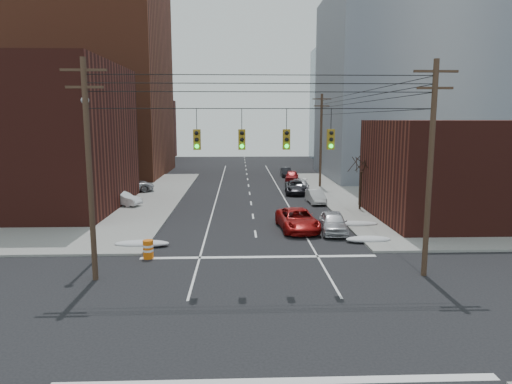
{
  "coord_description": "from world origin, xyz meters",
  "views": [
    {
      "loc": [
        -1.14,
        -19.55,
        8.09
      ],
      "look_at": [
        0.04,
        12.21,
        3.0
      ],
      "focal_mm": 32.0,
      "sensor_mm": 36.0,
      "label": 1
    }
  ],
  "objects": [
    {
      "name": "building_storefront",
      "position": [
        18.0,
        16.0,
        4.0
      ],
      "size": [
        16.0,
        12.0,
        8.0
      ],
      "primitive_type": "cube",
      "color": "#461A15",
      "rests_on": "ground"
    },
    {
      "name": "building_brick_near",
      "position": [
        -22.0,
        22.0,
        6.5
      ],
      "size": [
        20.0,
        16.0,
        13.0
      ],
      "primitive_type": "cube",
      "color": "#461A15",
      "rests_on": "ground"
    },
    {
      "name": "snow_ne",
      "position": [
        7.4,
        9.5,
        0.21
      ],
      "size": [
        3.0,
        1.08,
        0.42
      ],
      "primitive_type": "ellipsoid",
      "color": "silver",
      "rests_on": "ground"
    },
    {
      "name": "snow_nw",
      "position": [
        -7.4,
        9.0,
        0.21
      ],
      "size": [
        3.5,
        1.08,
        0.42
      ],
      "primitive_type": "ellipsoid",
      "color": "silver",
      "rests_on": "ground"
    },
    {
      "name": "street_light",
      "position": [
        -9.5,
        6.0,
        5.54
      ],
      "size": [
        0.44,
        0.44,
        9.32
      ],
      "color": "gray",
      "rests_on": "ground"
    },
    {
      "name": "ground",
      "position": [
        0.0,
        0.0,
        0.0
      ],
      "size": [
        160.0,
        160.0,
        0.0
      ],
      "primitive_type": "plane",
      "color": "black",
      "rests_on": "ground"
    },
    {
      "name": "lot_car_c",
      "position": [
        -17.52,
        19.54,
        0.94
      ],
      "size": [
        5.9,
        4.06,
        1.59
      ],
      "primitive_type": "imported",
      "rotation": [
        0.0,
        0.0,
        1.94
      ],
      "color": "black",
      "rests_on": "sidewalk_nw"
    },
    {
      "name": "parked_car_d",
      "position": [
        5.67,
        29.95,
        0.67
      ],
      "size": [
        2.46,
        4.85,
        1.35
      ],
      "primitive_type": "imported",
      "rotation": [
        0.0,
        0.0,
        -0.13
      ],
      "color": "#A4A4A8",
      "rests_on": "ground"
    },
    {
      "name": "parked_car_c",
      "position": [
        5.07,
        29.64,
        0.7
      ],
      "size": [
        2.69,
        5.2,
        1.4
      ],
      "primitive_type": "imported",
      "rotation": [
        0.0,
        0.0,
        -0.07
      ],
      "color": "black",
      "rests_on": "ground"
    },
    {
      "name": "sidewalk_ne",
      "position": [
        27.0,
        27.0,
        0.07
      ],
      "size": [
        40.0,
        40.0,
        0.15
      ],
      "primitive_type": "cube",
      "color": "gray",
      "rests_on": "ground"
    },
    {
      "name": "lot_car_a",
      "position": [
        -12.06,
        22.59,
        0.77
      ],
      "size": [
        3.98,
        2.71,
        1.24
      ],
      "primitive_type": "imported",
      "rotation": [
        0.0,
        0.0,
        1.16
      ],
      "color": "white",
      "rests_on": "sidewalk_nw"
    },
    {
      "name": "building_brick_far",
      "position": [
        -26.0,
        74.0,
        6.0
      ],
      "size": [
        22.0,
        18.0,
        12.0
      ],
      "primitive_type": "cube",
      "color": "#461A15",
      "rests_on": "ground"
    },
    {
      "name": "building_office",
      "position": [
        22.0,
        44.0,
        12.5
      ],
      "size": [
        22.0,
        20.0,
        25.0
      ],
      "primitive_type": "cube",
      "color": "gray",
      "rests_on": "ground"
    },
    {
      "name": "traffic_signals",
      "position": [
        0.1,
        2.97,
        7.17
      ],
      "size": [
        17.0,
        0.42,
        2.02
      ],
      "color": "black",
      "rests_on": "ground"
    },
    {
      "name": "parked_car_f",
      "position": [
        5.52,
        44.78,
        0.63
      ],
      "size": [
        1.4,
        3.86,
        1.26
      ],
      "primitive_type": "imported",
      "rotation": [
        0.0,
        0.0,
        -0.01
      ],
      "color": "black",
      "rests_on": "ground"
    },
    {
      "name": "building_glass",
      "position": [
        24.0,
        70.0,
        11.0
      ],
      "size": [
        20.0,
        18.0,
        22.0
      ],
      "primitive_type": "cube",
      "color": "gray",
      "rests_on": "ground"
    },
    {
      "name": "lot_car_b",
      "position": [
        -13.34,
        30.65,
        0.92
      ],
      "size": [
        6.1,
        4.3,
        1.54
      ],
      "primitive_type": "imported",
      "rotation": [
        0.0,
        0.0,
        1.92
      ],
      "color": "#B2B1B6",
      "rests_on": "sidewalk_nw"
    },
    {
      "name": "bare_tree",
      "position": [
        9.59,
        20.0,
        2.32
      ],
      "size": [
        2.09,
        2.2,
        4.93
      ],
      "color": "black",
      "rests_on": "ground"
    },
    {
      "name": "lot_car_d",
      "position": [
        -17.22,
        26.09,
        0.93
      ],
      "size": [
        4.71,
        2.14,
        1.57
      ],
      "primitive_type": "imported",
      "rotation": [
        0.0,
        0.0,
        1.51
      ],
      "color": "silver",
      "rests_on": "sidewalk_nw"
    },
    {
      "name": "utility_pole_left",
      "position": [
        -8.5,
        3.0,
        5.78
      ],
      "size": [
        2.2,
        0.28,
        11.0
      ],
      "color": "#473323",
      "rests_on": "ground"
    },
    {
      "name": "red_pickup",
      "position": [
        3.13,
        13.11,
        0.78
      ],
      "size": [
        3.01,
        5.77,
        1.55
      ],
      "primitive_type": "imported",
      "rotation": [
        0.0,
        0.0,
        0.08
      ],
      "color": "#9B0F0E",
      "rests_on": "ground"
    },
    {
      "name": "utility_pole_right",
      "position": [
        8.5,
        3.0,
        5.78
      ],
      "size": [
        2.2,
        0.28,
        11.0
      ],
      "color": "#473323",
      "rests_on": "ground"
    },
    {
      "name": "building_brick_tall",
      "position": [
        -24.0,
        48.0,
        15.0
      ],
      "size": [
        24.0,
        20.0,
        30.0
      ],
      "primitive_type": "cube",
      "color": "brown",
      "rests_on": "ground"
    },
    {
      "name": "parked_car_b",
      "position": [
        6.29,
        23.85,
        0.65
      ],
      "size": [
        1.59,
        4.01,
        1.3
      ],
      "primitive_type": "imported",
      "rotation": [
        0.0,
        0.0,
        0.06
      ],
      "color": "silver",
      "rests_on": "ground"
    },
    {
      "name": "parked_car_e",
      "position": [
        5.75,
        39.39,
        0.72
      ],
      "size": [
        2.27,
        4.45,
        1.45
      ],
      "primitive_type": "imported",
      "rotation": [
        0.0,
        0.0,
        -0.13
      ],
      "color": "maroon",
      "rests_on": "ground"
    },
    {
      "name": "utility_pole_far",
      "position": [
        8.5,
        34.0,
        5.78
      ],
      "size": [
        2.2,
        0.28,
        11.0
      ],
      "color": "#473323",
      "rests_on": "ground"
    },
    {
      "name": "parked_car_a",
      "position": [
        5.6,
        12.19,
        0.77
      ],
      "size": [
        2.19,
        4.63,
        1.53
      ],
      "primitive_type": "imported",
      "rotation": [
        0.0,
        0.0,
        -0.09
      ],
      "color": "silver",
      "rests_on": "ground"
    },
    {
      "name": "snow_east_far",
      "position": [
        7.4,
        14.0,
        0.21
      ],
      "size": [
        4.0,
        1.08,
        0.42
      ],
      "primitive_type": "ellipsoid",
      "color": "silver",
      "rests_on": "ground"
    },
    {
      "name": "construction_barrel",
      "position": [
        -6.5,
        6.5,
        0.56
      ],
      "size": [
        0.65,
        0.65,
        1.09
      ],
      "rotation": [
        0.0,
        0.0,
        0.05
      ],
      "color": "#DE610B",
      "rests_on": "ground"
    }
  ]
}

